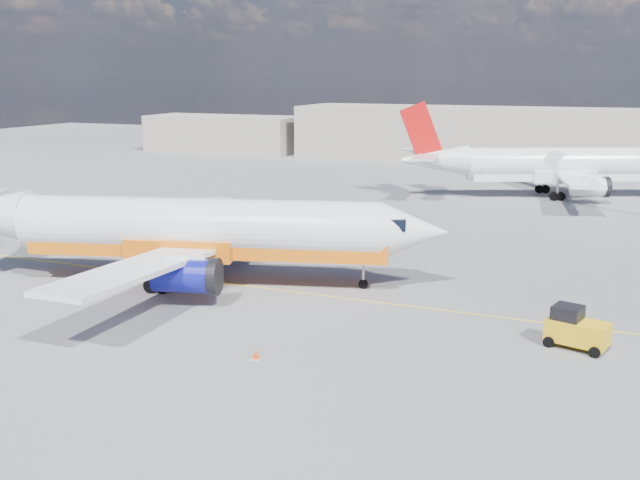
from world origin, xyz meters
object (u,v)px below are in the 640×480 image
at_px(traffic_cone, 256,354).
at_px(second_jet, 560,165).
at_px(gse_tug, 576,329).
at_px(main_jet, 183,229).

bearing_deg(traffic_cone, second_jet, 79.65).
relative_size(gse_tug, traffic_cone, 6.06).
bearing_deg(second_jet, traffic_cone, -123.42).
bearing_deg(main_jet, traffic_cone, -58.93).
height_order(main_jet, traffic_cone, main_jet).
bearing_deg(traffic_cone, main_jet, 136.22).
xyz_separation_m(main_jet, second_jet, (19.59, 42.97, -0.07)).
xyz_separation_m(second_jet, traffic_cone, (-9.60, -52.55, -3.15)).
distance_m(main_jet, gse_tug, 23.91).
bearing_deg(main_jet, second_jet, 50.34).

